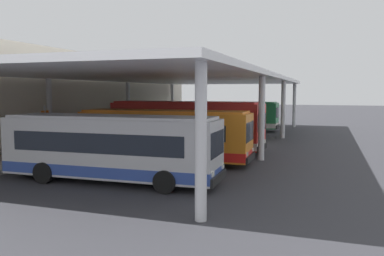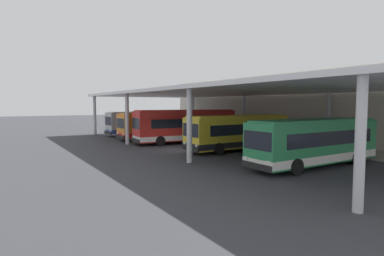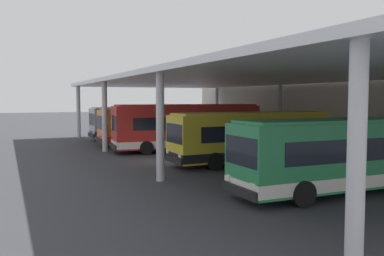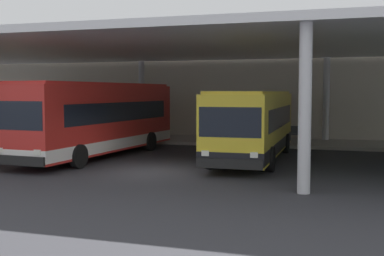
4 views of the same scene
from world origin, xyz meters
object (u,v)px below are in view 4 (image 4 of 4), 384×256
at_px(bus_second_bay, 8,121).
at_px(bus_middle_bay, 99,119).
at_px(trash_bin, 230,132).
at_px(bench_waiting, 294,133).
at_px(bus_far_bay, 253,124).
at_px(banner_sign, 76,109).

distance_m(bus_second_bay, bus_middle_bay, 4.92).
xyz_separation_m(bus_second_bay, trash_bin, (9.53, 8.52, -0.98)).
xyz_separation_m(bus_second_bay, bus_middle_bay, (4.90, 0.43, 0.19)).
height_order(bus_middle_bay, trash_bin, bus_middle_bay).
distance_m(bus_second_bay, bench_waiting, 16.10).
bearing_deg(bus_far_bay, bus_middle_bay, -170.80).
xyz_separation_m(bus_middle_bay, bench_waiting, (8.48, 8.47, -1.18)).
relative_size(bus_middle_bay, banner_sign, 3.59).
xyz_separation_m(bus_middle_bay, bus_far_bay, (7.33, 1.19, -0.19)).
height_order(bus_second_bay, bus_far_bay, same).
relative_size(bus_second_bay, trash_bin, 10.78).
height_order(bus_second_bay, bench_waiting, bus_second_bay).
relative_size(bus_middle_bay, trash_bin, 11.72).
bearing_deg(bus_far_bay, bench_waiting, 81.01).
bearing_deg(bus_second_bay, bench_waiting, 33.64).
distance_m(bus_middle_bay, bus_far_bay, 7.43).
relative_size(bench_waiting, trash_bin, 1.84).
bearing_deg(bus_middle_bay, bench_waiting, 44.97).
relative_size(trash_bin, banner_sign, 0.31).
xyz_separation_m(bus_second_bay, bench_waiting, (13.38, 8.90, -0.99)).
bearing_deg(bus_middle_bay, bus_second_bay, -175.00).
xyz_separation_m(bus_far_bay, bench_waiting, (1.15, 7.29, -0.99)).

